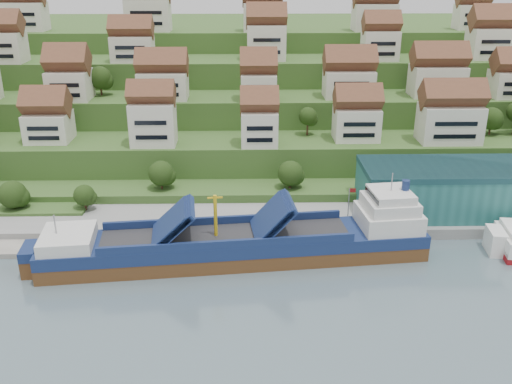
{
  "coord_description": "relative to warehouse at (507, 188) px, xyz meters",
  "views": [
    {
      "loc": [
        -2.19,
        -91.11,
        50.6
      ],
      "look_at": [
        0.1,
        14.0,
        8.0
      ],
      "focal_mm": 40.0,
      "sensor_mm": 36.0,
      "label": 1
    }
  ],
  "objects": [
    {
      "name": "ground",
      "position": [
        -52.0,
        -17.0,
        -7.2
      ],
      "size": [
        300.0,
        300.0,
        0.0
      ],
      "primitive_type": "plane",
      "color": "slate",
      "rests_on": "ground"
    },
    {
      "name": "quay",
      "position": [
        -32.0,
        -2.0,
        -6.1
      ],
      "size": [
        180.0,
        14.0,
        2.2
      ],
      "primitive_type": "cube",
      "color": "gray",
      "rests_on": "ground"
    },
    {
      "name": "hillside",
      "position": [
        -52.0,
        86.55,
        3.46
      ],
      "size": [
        260.0,
        128.0,
        31.0
      ],
      "color": "#2D4C1E",
      "rests_on": "ground"
    },
    {
      "name": "hillside_village",
      "position": [
        -50.86,
        43.44,
        17.12
      ],
      "size": [
        156.05,
        62.1,
        29.14
      ],
      "color": "silver",
      "rests_on": "ground"
    },
    {
      "name": "hillside_trees",
      "position": [
        -59.24,
        25.97,
        8.76
      ],
      "size": [
        140.53,
        62.81,
        30.46
      ],
      "color": "#274216",
      "rests_on": "ground"
    },
    {
      "name": "warehouse",
      "position": [
        0.0,
        0.0,
        0.0
      ],
      "size": [
        60.0,
        15.0,
        10.0
      ],
      "primitive_type": "cube",
      "color": "#266764",
      "rests_on": "quay"
    },
    {
      "name": "flagpole",
      "position": [
        -33.89,
        -7.0,
        -0.32
      ],
      "size": [
        1.28,
        0.16,
        8.0
      ],
      "color": "gray",
      "rests_on": "quay"
    },
    {
      "name": "cargo_ship",
      "position": [
        -53.9,
        -15.78,
        -4.22
      ],
      "size": [
        69.85,
        17.86,
        15.21
      ],
      "rotation": [
        0.0,
        0.0,
        0.1
      ],
      "color": "#58361A",
      "rests_on": "ground"
    }
  ]
}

